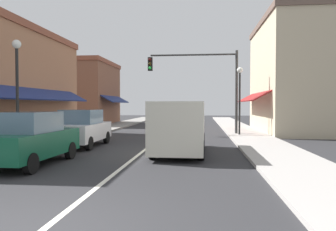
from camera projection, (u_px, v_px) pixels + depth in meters
ground_plane at (166, 133)px, 22.83m from camera, size 80.00×80.00×0.00m
sidewalk_left at (89, 132)px, 23.39m from camera, size 2.60×56.00×0.12m
sidewalk_right at (246, 133)px, 22.27m from camera, size 2.60×56.00×0.12m
lane_center_stripe at (166, 133)px, 22.83m from camera, size 0.14×52.00×0.01m
storefront_right_block at (299, 76)px, 23.71m from camera, size 6.79×10.20×8.14m
storefront_far_left at (84, 93)px, 33.66m from camera, size 6.94×8.20×6.46m
parked_car_nearest_left at (30, 139)px, 10.77m from camera, size 1.85×4.14×1.77m
parked_car_second_left at (82, 128)px, 15.65m from camera, size 1.81×4.12×1.77m
van_in_lane at (180, 126)px, 13.43m from camera, size 2.05×5.20×2.12m
traffic_signal_mast_arm at (204, 77)px, 21.66m from camera, size 5.97×0.50×5.59m
street_lamp_left_near at (17, 77)px, 13.22m from camera, size 0.36×0.36×4.64m
street_lamp_right_mid at (240, 89)px, 20.63m from camera, size 0.36×0.36×4.38m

